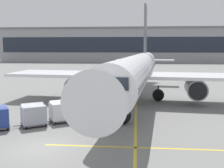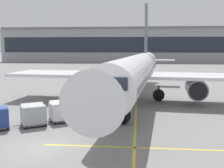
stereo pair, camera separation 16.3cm
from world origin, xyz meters
name	(u,v)px [view 2 (the right image)]	position (x,y,z in m)	size (l,w,h in m)	color
ground_plane	(43,148)	(0.00, 0.00, 0.00)	(600.00, 600.00, 0.00)	slate
parked_airplane	(136,72)	(6.01, 16.45, 3.70)	(31.89, 41.33, 14.00)	white
belt_loader	(91,106)	(1.64, 9.45, 0.83)	(5.31, 3.81, 2.73)	silver
baggage_cart_lead	(61,111)	(-0.52, 6.45, 1.00)	(2.73, 2.42, 1.91)	#515156
baggage_cart_second	(33,114)	(-2.51, 4.93, 1.00)	(2.73, 2.42, 1.91)	#515156
ground_crew_by_loader	(100,110)	(2.91, 7.07, 1.00)	(0.39, 0.52, 1.74)	black
ground_crew_by_carts	(74,109)	(0.42, 7.32, 1.00)	(0.55, 0.34, 1.74)	#514C42
safety_cone_engine_keepout	(89,104)	(0.84, 12.72, 0.38)	(0.69, 0.69, 0.78)	black
apron_guidance_line_lead_in	(136,103)	(6.11, 15.72, 0.00)	(0.20, 110.00, 0.01)	yellow
apron_guidance_line_stop_bar	(132,148)	(5.94, 0.57, 0.00)	(12.00, 0.20, 0.01)	yellow
terminal_building	(128,45)	(1.44, 109.64, 7.57)	(112.21, 16.56, 15.25)	#939399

